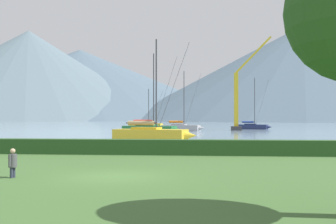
% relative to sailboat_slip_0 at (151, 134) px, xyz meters
% --- Properties ---
extents(ground_plane, '(1000.00, 1000.00, 0.00)m').
position_rel_sailboat_slip_0_xyz_m(ground_plane, '(2.26, -28.36, -0.76)').
color(ground_plane, '#3D602D').
extents(harbor_water, '(320.00, 246.00, 0.00)m').
position_rel_sailboat_slip_0_xyz_m(harbor_water, '(2.26, 108.64, -0.76)').
color(harbor_water, gray).
rests_on(harbor_water, ground_plane).
extents(hedge_line, '(80.00, 1.20, 1.04)m').
position_rel_sailboat_slip_0_xyz_m(hedge_line, '(2.26, -17.36, -0.24)').
color(hedge_line, '#284C23').
rests_on(hedge_line, ground_plane).
extents(sailboat_slip_0, '(9.38, 4.43, 11.09)m').
position_rel_sailboat_slip_0_xyz_m(sailboat_slip_0, '(0.00, 0.00, 0.00)').
color(sailboat_slip_0, gold).
rests_on(sailboat_slip_0, harbor_water).
extents(sailboat_slip_2, '(9.40, 4.63, 12.20)m').
position_rel_sailboat_slip_0_xyz_m(sailboat_slip_2, '(-2.66, 18.14, 0.01)').
color(sailboat_slip_2, '#236B38').
rests_on(sailboat_slip_2, harbor_water).
extents(sailboat_slip_3, '(8.24, 3.98, 11.16)m').
position_rel_sailboat_slip_0_xyz_m(sailboat_slip_3, '(1.05, 33.82, -0.08)').
color(sailboat_slip_3, '#9E9EA3').
rests_on(sailboat_slip_3, harbor_water).
extents(sailboat_slip_5, '(7.45, 3.86, 10.95)m').
position_rel_sailboat_slip_0_xyz_m(sailboat_slip_5, '(15.40, 46.88, -0.13)').
color(sailboat_slip_5, navy).
rests_on(sailboat_slip_5, harbor_water).
extents(sailboat_slip_8, '(8.54, 3.26, 9.12)m').
position_rel_sailboat_slip_0_xyz_m(sailboat_slip_8, '(-8.17, 51.53, -0.07)').
color(sailboat_slip_8, gold).
rests_on(sailboat_slip_8, harbor_water).
extents(person_seated_viewer, '(0.36, 0.57, 1.25)m').
position_rel_sailboat_slip_0_xyz_m(person_seated_viewer, '(-1.99, -29.21, -0.07)').
color(person_seated_viewer, '#2D3347').
rests_on(person_seated_viewer, ground_plane).
extents(dock_crane, '(7.79, 2.00, 18.23)m').
position_rel_sailboat_slip_0_xyz_m(dock_crane, '(11.78, 38.13, 4.60)').
color(dock_crane, '#333338').
rests_on(dock_crane, ground_plane).
extents(distant_hill_west_ridge, '(281.16, 281.16, 73.73)m').
position_rel_sailboat_slip_0_xyz_m(distant_hill_west_ridge, '(77.94, 296.02, 36.10)').
color(distant_hill_west_ridge, '#4C6070').
rests_on(distant_hill_west_ridge, ground_plane).
extents(distant_hill_east_ridge, '(322.53, 322.53, 66.42)m').
position_rel_sailboat_slip_0_xyz_m(distant_hill_east_ridge, '(-116.61, 353.18, 32.45)').
color(distant_hill_east_ridge, '#4C6070').
rests_on(distant_hill_east_ridge, ground_plane).
extents(distant_hill_far_shoulder, '(234.60, 234.60, 72.71)m').
position_rel_sailboat_slip_0_xyz_m(distant_hill_far_shoulder, '(-140.09, 290.77, 35.59)').
color(distant_hill_far_shoulder, slate).
rests_on(distant_hill_far_shoulder, ground_plane).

